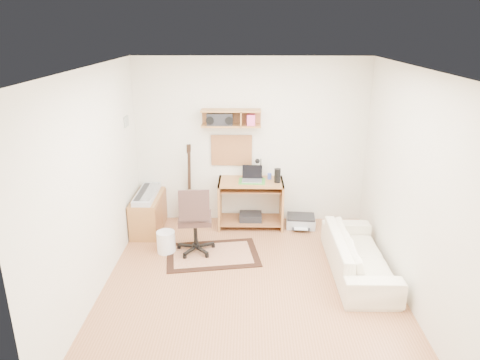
{
  "coord_description": "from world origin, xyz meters",
  "views": [
    {
      "loc": [
        -0.04,
        -4.77,
        3.03
      ],
      "look_at": [
        -0.15,
        1.05,
        1.0
      ],
      "focal_mm": 33.4,
      "sensor_mm": 36.0,
      "label": 1
    }
  ],
  "objects_px": {
    "desk": "(251,203)",
    "printer": "(301,221)",
    "task_chair": "(195,219)",
    "sofa": "(359,249)",
    "cabinet": "(148,213)"
  },
  "relations": [
    {
      "from": "desk",
      "to": "task_chair",
      "type": "height_order",
      "value": "task_chair"
    },
    {
      "from": "sofa",
      "to": "cabinet",
      "type": "bearing_deg",
      "value": 67.52
    },
    {
      "from": "cabinet",
      "to": "printer",
      "type": "distance_m",
      "value": 2.39
    },
    {
      "from": "desk",
      "to": "task_chair",
      "type": "xyz_separation_m",
      "value": [
        -0.77,
        -0.88,
        0.13
      ]
    },
    {
      "from": "desk",
      "to": "cabinet",
      "type": "xyz_separation_m",
      "value": [
        -1.58,
        -0.18,
        -0.1
      ]
    },
    {
      "from": "cabinet",
      "to": "sofa",
      "type": "distance_m",
      "value": 3.2
    },
    {
      "from": "desk",
      "to": "printer",
      "type": "bearing_deg",
      "value": -1.37
    },
    {
      "from": "printer",
      "to": "sofa",
      "type": "bearing_deg",
      "value": -62.72
    },
    {
      "from": "desk",
      "to": "cabinet",
      "type": "distance_m",
      "value": 1.6
    },
    {
      "from": "desk",
      "to": "sofa",
      "type": "height_order",
      "value": "desk"
    },
    {
      "from": "printer",
      "to": "cabinet",
      "type": "bearing_deg",
      "value": -171.75
    },
    {
      "from": "desk",
      "to": "printer",
      "type": "distance_m",
      "value": 0.85
    },
    {
      "from": "task_chair",
      "to": "sofa",
      "type": "relative_size",
      "value": 0.58
    },
    {
      "from": "printer",
      "to": "sofa",
      "type": "distance_m",
      "value": 1.52
    },
    {
      "from": "desk",
      "to": "printer",
      "type": "xyz_separation_m",
      "value": [
        0.8,
        -0.02,
        -0.29
      ]
    }
  ]
}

